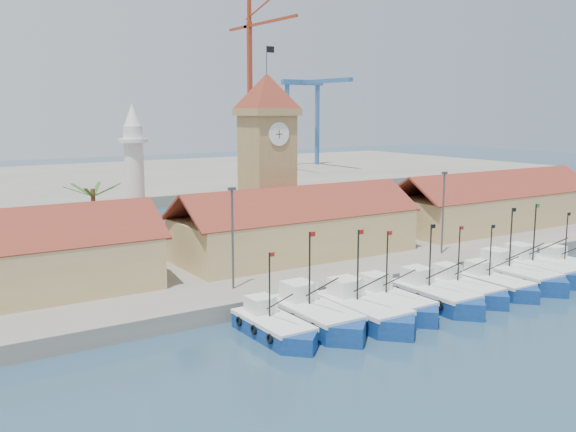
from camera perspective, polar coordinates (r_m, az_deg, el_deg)
ground at (r=55.51m, az=12.36°, el=-8.79°), size 400.00×400.00×0.00m
quay at (r=73.48m, az=-1.02°, el=-3.47°), size 140.00×32.00×1.50m
terminal at (r=152.47m, az=-18.40°, el=2.86°), size 240.00×80.00×2.00m
boat_0 at (r=49.46m, az=-1.13°, el=-9.98°), size 3.31×9.06×6.85m
boat_1 at (r=51.59m, az=2.53°, el=-9.02°), size 3.88×10.64×8.05m
boat_2 at (r=53.15m, az=6.82°, el=-8.52°), size 3.85×10.53×7.97m
boat_3 at (r=55.96m, az=9.31°, el=-7.73°), size 3.55×9.72×7.36m
boat_4 at (r=58.55m, az=13.05°, el=-7.05°), size 3.67×10.06×7.61m
boat_5 at (r=61.58m, az=15.41°, el=-6.39°), size 3.37×9.22×6.98m
boat_6 at (r=64.22m, az=17.99°, el=-5.88°), size 3.27×8.96×6.78m
boat_7 at (r=67.54m, az=19.68°, el=-5.12°), size 3.88×10.63×8.04m
boat_8 at (r=70.88m, az=21.52°, el=-4.55°), size 3.91×10.71×8.10m
boat_9 at (r=74.00m, az=23.88°, el=-4.23°), size 3.32×9.08×6.87m
hall_center at (r=69.52m, az=0.71°, el=-1.49°), size 27.04×10.13×7.61m
hall_right at (r=90.99m, az=17.74°, el=0.65°), size 31.20×10.13×7.61m
clock_tower at (r=73.51m, az=-1.87°, el=5.37°), size 5.80×5.80×22.70m
minaret at (r=69.12m, az=-13.46°, el=3.00°), size 3.00×3.00×16.30m
palm_tree at (r=66.20m, az=-16.84°, el=-0.46°), size 5.60×5.03×8.39m
lamp_posts at (r=62.98m, az=5.13°, el=-0.37°), size 80.70×0.25×9.03m
crane_red_right at (r=162.33m, az=-3.21°, el=12.53°), size 1.00×31.12×43.51m
gantry at (r=174.81m, az=1.93°, el=10.36°), size 13.00×22.00×23.20m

